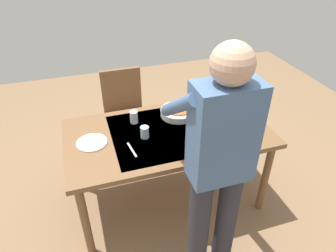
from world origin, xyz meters
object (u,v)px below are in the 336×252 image
(person_server, at_px, (218,162))
(water_cup_near_right, at_px, (145,132))
(dining_table, at_px, (168,139))
(wine_bottle, at_px, (203,113))
(serving_bowl_pasta, at_px, (178,112))
(water_cup_near_left, at_px, (134,117))
(dinner_plate_near, at_px, (92,143))
(water_cup_far_left, at_px, (220,101))
(chair_near, at_px, (125,108))
(wine_glass_left, at_px, (227,101))

(person_server, height_order, water_cup_near_right, person_server)
(dining_table, xyz_separation_m, water_cup_near_right, (0.19, 0.02, 0.12))
(wine_bottle, distance_m, serving_bowl_pasta, 0.26)
(wine_bottle, distance_m, water_cup_near_left, 0.56)
(water_cup_near_right, distance_m, dinner_plate_near, 0.40)
(wine_bottle, distance_m, water_cup_far_left, 0.36)
(person_server, xyz_separation_m, dinner_plate_near, (0.68, -0.71, -0.22))
(dining_table, xyz_separation_m, water_cup_near_left, (0.23, -0.21, 0.13))
(serving_bowl_pasta, xyz_separation_m, dinner_plate_near, (0.75, 0.18, -0.03))
(chair_near, relative_size, water_cup_near_left, 8.76)
(water_cup_near_right, bearing_deg, wine_bottle, -176.63)
(person_server, xyz_separation_m, wine_bottle, (-0.21, -0.70, -0.11))
(chair_near, xyz_separation_m, water_cup_near_right, (-0.01, 0.83, 0.26))
(chair_near, distance_m, water_cup_far_left, 0.99)
(wine_bottle, bearing_deg, water_cup_near_left, -20.88)
(wine_bottle, distance_m, dinner_plate_near, 0.89)
(person_server, height_order, wine_bottle, person_server)
(water_cup_near_right, relative_size, water_cup_far_left, 1.08)
(person_server, xyz_separation_m, water_cup_near_right, (0.28, -0.67, -0.17))
(water_cup_near_left, distance_m, dinner_plate_near, 0.41)
(wine_bottle, bearing_deg, serving_bowl_pasta, -54.62)
(chair_near, relative_size, wine_glass_left, 6.03)
(person_server, height_order, water_cup_near_left, person_server)
(chair_near, distance_m, serving_bowl_pasta, 0.75)
(chair_near, height_order, serving_bowl_pasta, chair_near)
(chair_near, height_order, person_server, person_server)
(wine_glass_left, xyz_separation_m, dinner_plate_near, (1.16, 0.11, -0.10))
(wine_glass_left, relative_size, serving_bowl_pasta, 0.50)
(water_cup_near_left, bearing_deg, wine_glass_left, 174.51)
(person_server, relative_size, wine_bottle, 5.71)
(wine_bottle, relative_size, dinner_plate_near, 1.29)
(wine_glass_left, relative_size, water_cup_far_left, 1.73)
(chair_near, xyz_separation_m, wine_glass_left, (-0.77, 0.68, 0.32))
(person_server, bearing_deg, serving_bowl_pasta, -94.34)
(dining_table, relative_size, wine_bottle, 5.41)
(dining_table, xyz_separation_m, serving_bowl_pasta, (-0.16, -0.20, 0.11))
(person_server, height_order, wine_glass_left, person_server)
(water_cup_near_right, xyz_separation_m, dinner_plate_near, (0.40, -0.05, -0.04))
(dining_table, xyz_separation_m, chair_near, (0.21, -0.81, -0.14))
(dining_table, distance_m, water_cup_far_left, 0.63)
(wine_glass_left, height_order, dinner_plate_near, wine_glass_left)
(person_server, height_order, water_cup_far_left, person_server)
(chair_near, relative_size, water_cup_far_left, 10.41)
(water_cup_far_left, bearing_deg, wine_glass_left, 90.43)
(dining_table, xyz_separation_m, wine_bottle, (-0.30, -0.01, 0.18))
(water_cup_near_right, bearing_deg, water_cup_far_left, -160.82)
(person_server, distance_m, water_cup_near_right, 0.75)
(dining_table, relative_size, water_cup_near_left, 15.42)
(person_server, height_order, dinner_plate_near, person_server)
(wine_glass_left, bearing_deg, water_cup_near_left, -5.49)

